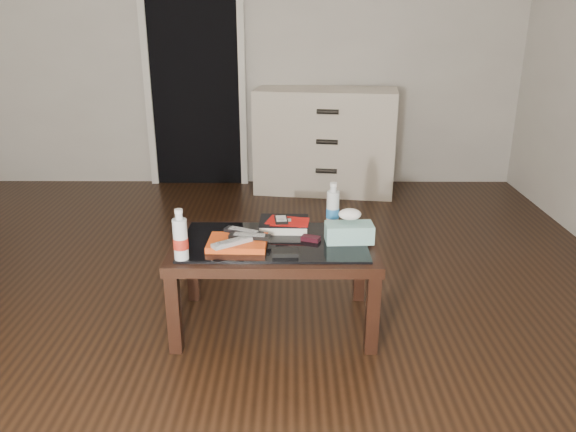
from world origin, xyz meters
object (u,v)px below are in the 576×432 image
at_px(water_bottle_left, 180,234).
at_px(water_bottle_right, 333,205).
at_px(textbook, 284,224).
at_px(dresser, 325,141).
at_px(coffee_table, 274,252).
at_px(tissue_box, 349,233).

xyz_separation_m(water_bottle_left, water_bottle_right, (0.71, 0.41, 0.00)).
relative_size(textbook, water_bottle_right, 1.05).
bearing_deg(dresser, coffee_table, -91.27).
relative_size(dresser, water_bottle_right, 5.29).
height_order(water_bottle_right, tissue_box, water_bottle_right).
distance_m(water_bottle_left, water_bottle_right, 0.82).
distance_m(coffee_table, water_bottle_right, 0.40).
distance_m(dresser, textbook, 2.17).
bearing_deg(water_bottle_left, water_bottle_right, 29.94).
xyz_separation_m(coffee_table, water_bottle_right, (0.30, 0.19, 0.18)).
relative_size(coffee_table, tissue_box, 4.35).
xyz_separation_m(textbook, water_bottle_right, (0.25, 0.03, 0.10)).
bearing_deg(coffee_table, tissue_box, -0.94).
bearing_deg(dresser, water_bottle_right, -84.11).
bearing_deg(coffee_table, dresser, 80.64).
relative_size(water_bottle_right, tissue_box, 1.03).
distance_m(textbook, tissue_box, 0.36).
height_order(coffee_table, textbook, textbook).
distance_m(dresser, water_bottle_left, 2.64).
relative_size(dresser, water_bottle_left, 5.29).
bearing_deg(coffee_table, textbook, 74.13).
xyz_separation_m(water_bottle_right, tissue_box, (0.07, -0.20, -0.07)).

